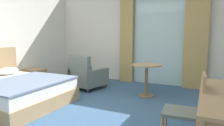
# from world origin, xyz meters

# --- Properties ---
(ground) EXTENTS (5.87, 6.44, 0.10)m
(ground) POSITION_xyz_m (0.00, 0.00, -0.05)
(ground) COLOR #38567A
(wall_back) EXTENTS (5.47, 0.12, 2.84)m
(wall_back) POSITION_xyz_m (0.00, 2.96, 1.42)
(wall_back) COLOR silver
(wall_back) RESTS_ON ground
(balcony_glass_door) EXTENTS (1.46, 0.02, 2.50)m
(balcony_glass_door) POSITION_xyz_m (0.69, 2.88, 1.25)
(balcony_glass_door) COLOR silver
(balcony_glass_door) RESTS_ON ground
(curtain_panel_left) EXTENTS (0.39, 0.10, 2.54)m
(curtain_panel_left) POSITION_xyz_m (-0.26, 2.78, 1.27)
(curtain_panel_left) COLOR tan
(curtain_panel_left) RESTS_ON ground
(curtain_panel_right) EXTENTS (0.58, 0.10, 2.54)m
(curtain_panel_right) POSITION_xyz_m (1.64, 2.78, 1.27)
(curtain_panel_right) COLOR tan
(curtain_panel_right) RESTS_ON ground
(bed) EXTENTS (2.00, 1.73, 1.09)m
(bed) POSITION_xyz_m (-1.57, -0.13, 0.28)
(bed) COLOR tan
(bed) RESTS_ON ground
(nightstand) EXTENTS (0.50, 0.43, 0.47)m
(nightstand) POSITION_xyz_m (-2.36, 1.22, 0.23)
(nightstand) COLOR tan
(nightstand) RESTS_ON ground
(desk_chair) EXTENTS (0.49, 0.44, 0.92)m
(desk_chair) POSITION_xyz_m (1.80, -0.27, 0.51)
(desk_chair) COLOR slate
(desk_chair) RESTS_ON ground
(armchair_by_window) EXTENTS (0.88, 0.93, 0.89)m
(armchair_by_window) POSITION_xyz_m (-0.86, 1.54, 0.34)
(armchair_by_window) COLOR slate
(armchair_by_window) RESTS_ON ground
(round_cafe_table) EXTENTS (0.66, 0.66, 0.74)m
(round_cafe_table) POSITION_xyz_m (0.71, 1.57, 0.54)
(round_cafe_table) COLOR tan
(round_cafe_table) RESTS_ON ground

